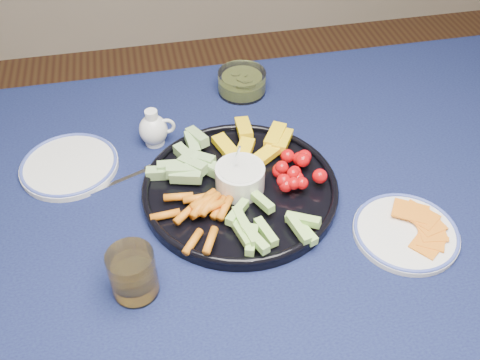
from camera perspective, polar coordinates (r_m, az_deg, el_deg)
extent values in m
cylinder|color=#492818|center=(1.83, 21.53, 1.35)|extent=(0.07, 0.07, 0.70)
cube|color=#492818|center=(1.04, 2.85, -4.35)|extent=(1.60, 1.00, 0.04)
cube|color=#0D0E35|center=(1.03, 2.90, -3.49)|extent=(1.66, 1.06, 0.01)
cube|color=#0D0E35|center=(1.51, -2.20, 7.29)|extent=(1.66, 0.01, 0.30)
cylinder|color=black|center=(1.05, 0.00, -1.14)|extent=(0.38, 0.38, 0.02)
torus|color=black|center=(1.04, 0.00, -0.64)|extent=(0.38, 0.38, 0.01)
cylinder|color=white|center=(1.02, 0.00, 0.20)|extent=(0.10, 0.10, 0.05)
cylinder|color=silver|center=(1.01, 0.00, 1.07)|extent=(0.08, 0.08, 0.01)
cylinder|color=white|center=(1.18, -9.05, 4.10)|extent=(0.04, 0.04, 0.01)
ellipsoid|color=white|center=(1.16, -9.23, 5.29)|extent=(0.06, 0.06, 0.07)
cylinder|color=white|center=(1.14, -9.43, 6.72)|extent=(0.03, 0.03, 0.03)
torus|color=white|center=(1.16, -7.85, 5.71)|extent=(0.04, 0.01, 0.04)
torus|color=#3F4FB1|center=(1.15, -9.36, 6.23)|extent=(0.03, 0.03, 0.00)
cylinder|color=white|center=(1.31, 0.20, 10.39)|extent=(0.12, 0.12, 0.05)
cylinder|color=#5F691E|center=(1.31, 0.20, 10.03)|extent=(0.10, 0.10, 0.03)
cylinder|color=white|center=(1.03, 17.25, -5.41)|extent=(0.19, 0.19, 0.01)
torus|color=#3F4FB1|center=(1.02, 17.32, -5.18)|extent=(0.19, 0.19, 0.01)
cylinder|color=white|center=(0.89, -11.34, -9.74)|extent=(0.08, 0.08, 0.09)
cylinder|color=#C69117|center=(0.91, -11.16, -10.50)|extent=(0.07, 0.07, 0.05)
cube|color=silver|center=(1.10, -12.68, -0.13)|extent=(0.12, 0.06, 0.00)
cube|color=silver|center=(1.12, -9.25, 1.31)|extent=(0.04, 0.03, 0.00)
cube|color=silver|center=(1.05, 17.19, -4.10)|extent=(0.10, 0.13, 0.00)
cube|color=silver|center=(1.04, 21.24, -6.40)|extent=(0.04, 0.04, 0.00)
cylinder|color=white|center=(1.16, -17.72, 1.43)|extent=(0.20, 0.20, 0.01)
torus|color=#3F4FB1|center=(1.15, -17.80, 1.68)|extent=(0.20, 0.20, 0.01)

